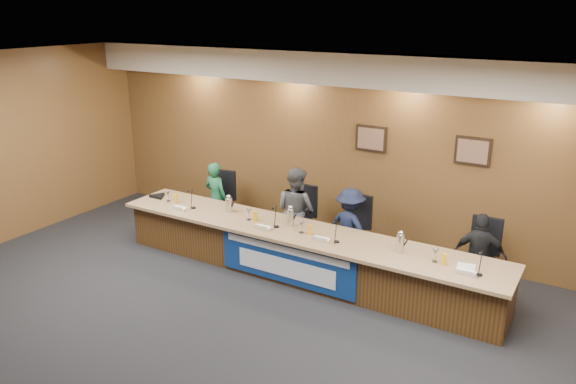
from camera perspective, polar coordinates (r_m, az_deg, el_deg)
name	(u,v)px	position (r m, az deg, el deg)	size (l,w,h in m)	color
floor	(198,356)	(6.88, -9.14, -16.10)	(10.00, 10.00, 0.00)	black
ceiling	(181,77)	(5.73, -10.78, 11.38)	(10.00, 8.00, 0.04)	silver
wall_back	(349,150)	(9.36, 6.19, 4.25)	(10.00, 0.04, 3.20)	brown
soffit	(345,69)	(8.90, 5.79, 12.37)	(10.00, 0.50, 0.50)	beige
dais_body	(300,254)	(8.42, 1.26, -6.31)	(6.00, 0.80, 0.70)	#472B12
dais_top	(299,232)	(8.23, 1.10, -4.07)	(6.10, 0.95, 0.05)	#94724C
banner	(286,263)	(8.08, -0.21, -7.18)	(2.20, 0.02, 0.65)	navy
banner_text_upper	(285,250)	(7.99, -0.26, -5.92)	(2.00, 0.01, 0.10)	silver
banner_text_lower	(285,268)	(8.11, -0.26, -7.72)	(1.60, 0.01, 0.28)	silver
wall_photo_left	(371,139)	(9.12, 8.45, 5.39)	(0.52, 0.04, 0.42)	black
wall_photo_right	(473,151)	(8.65, 18.27, 3.96)	(0.52, 0.04, 0.42)	black
panelist_a	(216,198)	(9.98, -7.31, -0.60)	(0.47, 0.31, 1.30)	#1B5B39
panelist_b	(296,210)	(9.08, 0.81, -1.88)	(0.70, 0.55, 1.44)	#494A4E
panelist_c	(350,227)	(8.71, 6.30, -3.58)	(0.81, 0.47, 1.25)	#131A33
panelist_d	(479,256)	(8.17, 18.87, -6.16)	(0.72, 0.30, 1.22)	black
office_chair_a	(220,205)	(10.11, -6.93, -1.34)	(0.48, 0.48, 0.08)	black
office_chair_b	(299,222)	(9.25, 1.11, -3.10)	(0.48, 0.48, 0.08)	black
office_chair_c	(352,234)	(8.85, 6.54, -4.26)	(0.48, 0.48, 0.08)	black
office_chair_d	(480,262)	(8.32, 18.93, -6.72)	(0.48, 0.48, 0.08)	black
nameplate_a	(177,208)	(9.16, -11.18, -1.58)	(0.24, 0.06, 0.09)	white
microphone_a	(194,208)	(9.22, -9.56, -1.59)	(0.07, 0.07, 0.02)	black
juice_glass_a	(176,199)	(9.49, -11.31, -0.69)	(0.06, 0.06, 0.15)	#ECA312
water_glass_a	(168,196)	(9.60, -12.08, -0.42)	(0.08, 0.08, 0.18)	silver
nameplate_b	(261,227)	(8.22, -2.76, -3.58)	(0.24, 0.06, 0.09)	white
microphone_b	(277,227)	(8.33, -1.15, -3.53)	(0.07, 0.07, 0.02)	black
juice_glass_b	(255,216)	(8.56, -3.35, -2.47)	(0.06, 0.06, 0.15)	#ECA312
water_glass_b	(249,214)	(8.60, -4.01, -2.28)	(0.08, 0.08, 0.18)	silver
nameplate_c	(320,239)	(7.82, 3.25, -4.79)	(0.24, 0.06, 0.09)	white
microphone_c	(337,242)	(7.84, 4.97, -5.05)	(0.07, 0.07, 0.02)	black
juice_glass_c	(309,230)	(8.05, 2.20, -3.84)	(0.06, 0.06, 0.15)	#ECA312
water_glass_c	(301,227)	(8.10, 1.36, -3.58)	(0.08, 0.08, 0.18)	silver
nameplate_d	(465,272)	(7.21, 17.53, -7.77)	(0.24, 0.06, 0.09)	white
microphone_d	(480,275)	(7.28, 18.88, -7.96)	(0.07, 0.07, 0.02)	black
juice_glass_d	(444,259)	(7.41, 15.59, -6.60)	(0.06, 0.06, 0.15)	#ECA312
water_glass_d	(435,255)	(7.45, 14.72, -6.26)	(0.08, 0.08, 0.18)	silver
carafe_left	(229,205)	(8.95, -6.01, -1.34)	(0.12, 0.12, 0.22)	silver
carafe_mid	(291,217)	(8.34, 0.28, -2.60)	(0.11, 0.11, 0.26)	silver
carafe_right	(400,244)	(7.58, 11.33, -5.19)	(0.11, 0.11, 0.26)	silver
speakerphone	(158,196)	(9.85, -13.05, -0.41)	(0.32, 0.32, 0.05)	black
paper_stack	(466,268)	(7.42, 17.60, -7.38)	(0.22, 0.30, 0.01)	white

